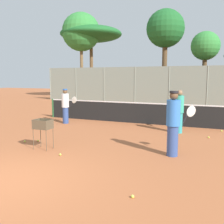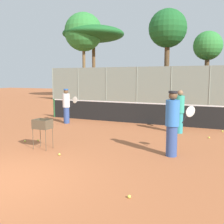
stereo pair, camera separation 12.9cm
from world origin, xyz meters
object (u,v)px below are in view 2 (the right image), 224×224
(player_yellow_shirt, at_px, (172,123))
(parked_car, at_px, (176,95))
(tennis_net, at_px, (130,112))
(player_red_cap, at_px, (66,106))
(ball_cart, at_px, (43,126))
(player_white_outfit, at_px, (180,111))

(player_yellow_shirt, height_order, parked_car, player_yellow_shirt)
(tennis_net, height_order, player_red_cap, player_red_cap)
(ball_cart, bearing_deg, player_white_outfit, 49.63)
(player_red_cap, bearing_deg, player_white_outfit, 2.38)
(player_yellow_shirt, bearing_deg, ball_cart, 156.93)
(tennis_net, xyz_separation_m, player_red_cap, (-2.90, -1.45, 0.35))
(player_white_outfit, bearing_deg, parked_car, 4.39)
(parked_car, bearing_deg, player_white_outfit, -78.74)
(player_white_outfit, xyz_separation_m, parked_car, (-2.84, 14.27, -0.26))
(player_red_cap, relative_size, player_yellow_shirt, 0.90)
(player_red_cap, height_order, ball_cart, player_red_cap)
(player_white_outfit, height_order, player_red_cap, player_white_outfit)
(player_white_outfit, xyz_separation_m, ball_cart, (-3.63, -4.27, -0.18))
(player_yellow_shirt, xyz_separation_m, parked_car, (-3.22, 17.64, -0.34))
(player_white_outfit, bearing_deg, ball_cart, 132.75)
(player_red_cap, xyz_separation_m, ball_cart, (2.00, -4.33, -0.16))
(tennis_net, distance_m, player_white_outfit, 3.15)
(player_white_outfit, bearing_deg, tennis_net, 54.24)
(player_yellow_shirt, xyz_separation_m, ball_cart, (-4.01, -0.90, -0.26))
(tennis_net, height_order, ball_cart, tennis_net)
(player_white_outfit, bearing_deg, player_red_cap, 82.49)
(player_white_outfit, distance_m, ball_cart, 5.61)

